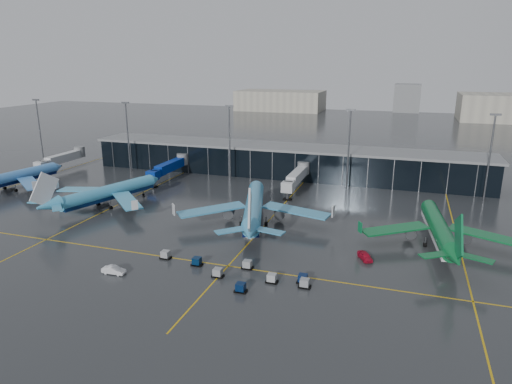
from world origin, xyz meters
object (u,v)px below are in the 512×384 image
(airliner_klm_west, at_px, (13,170))
(airliner_arkefly, at_px, (109,184))
(baggage_carts, at_px, (242,273))
(service_van_white, at_px, (114,270))
(airliner_aer_lingus, at_px, (440,218))
(airliner_klm_near, at_px, (254,196))
(mobile_airstair, at_px, (252,233))
(service_van_red, at_px, (365,256))

(airliner_klm_west, distance_m, airliner_arkefly, 39.69)
(baggage_carts, height_order, service_van_white, baggage_carts)
(airliner_klm_west, height_order, service_van_white, airliner_klm_west)
(airliner_klm_west, relative_size, baggage_carts, 1.25)
(airliner_klm_west, bearing_deg, airliner_aer_lingus, 6.61)
(airliner_arkefly, distance_m, airliner_aer_lingus, 86.87)
(airliner_klm_near, height_order, mobile_airstair, airliner_klm_near)
(baggage_carts, bearing_deg, airliner_arkefly, 149.41)
(airliner_klm_near, relative_size, mobile_airstair, 12.09)
(mobile_airstair, bearing_deg, baggage_carts, -56.02)
(airliner_arkefly, height_order, baggage_carts, airliner_arkefly)
(airliner_klm_west, bearing_deg, mobile_airstair, -0.44)
(service_van_white, bearing_deg, airliner_klm_west, 55.40)
(airliner_klm_west, distance_m, airliner_klm_near, 82.89)
(airliner_aer_lingus, relative_size, baggage_carts, 1.26)
(airliner_klm_near, xyz_separation_m, mobile_airstair, (2.61, -9.16, -6.24))
(airliner_aer_lingus, xyz_separation_m, mobile_airstair, (-40.91, -8.48, -5.51))
(airliner_klm_west, height_order, baggage_carts, airliner_klm_west)
(service_van_white, bearing_deg, airliner_aer_lingus, -61.71)
(airliner_arkefly, relative_size, service_van_white, 8.84)
(airliner_aer_lingus, relative_size, service_van_white, 8.73)
(airliner_aer_lingus, bearing_deg, service_van_red, -143.46)
(airliner_klm_west, xyz_separation_m, baggage_carts, (89.99, -35.26, -5.49))
(airliner_klm_west, bearing_deg, airliner_klm_near, 5.49)
(baggage_carts, xyz_separation_m, service_van_white, (-23.80, -6.74, 0.01))
(mobile_airstair, height_order, service_van_white, mobile_airstair)
(airliner_klm_near, height_order, service_van_red, airliner_klm_near)
(airliner_klm_west, relative_size, service_van_red, 8.60)
(baggage_carts, distance_m, mobile_airstair, 20.65)
(airliner_aer_lingus, distance_m, service_van_white, 69.84)
(airliner_arkefly, bearing_deg, airliner_klm_near, 16.64)
(airliner_klm_near, height_order, airliner_aer_lingus, airliner_klm_near)
(service_van_red, height_order, service_van_white, service_van_red)
(airliner_arkefly, relative_size, service_van_red, 8.75)
(airliner_aer_lingus, height_order, baggage_carts, airliner_aer_lingus)
(airliner_klm_west, height_order, airliner_aer_lingus, airliner_aer_lingus)
(airliner_klm_west, bearing_deg, service_van_red, -0.60)
(airliner_klm_west, relative_size, airliner_arkefly, 0.98)
(airliner_klm_near, relative_size, service_van_white, 9.75)
(mobile_airstair, xyz_separation_m, service_van_white, (-19.09, -26.84, 0.00))
(airliner_klm_west, relative_size, service_van_white, 8.69)
(airliner_arkefly, distance_m, mobile_airstair, 47.32)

